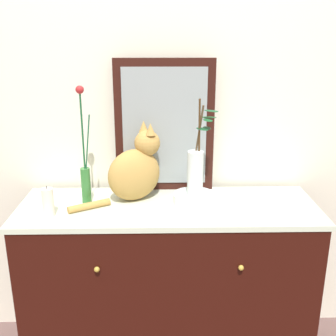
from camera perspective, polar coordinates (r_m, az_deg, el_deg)
The scene contains 8 objects.
wall_back at distance 2.07m, azimuth -0.18°, elevation 9.92°, with size 4.40×0.08×2.60m, color silver.
sideboard at distance 2.10m, azimuth 0.00°, elevation -15.82°, with size 1.37×0.48×0.85m.
mirror_leaning at distance 2.00m, azimuth -0.49°, elevation 5.77°, with size 0.48×0.03×0.65m.
cat_sitting at distance 1.92m, azimuth -4.51°, elevation -0.23°, with size 0.44×0.30×0.37m.
vase_slim_green at distance 1.91m, azimuth -11.43°, elevation -0.43°, with size 0.06×0.04×0.54m.
bowl_porcelain at distance 1.91m, azimuth 3.72°, elevation -4.25°, with size 0.20×0.20×0.05m, color white.
vase_glass_clear at distance 1.86m, azimuth 3.92°, elevation -0.06°, with size 0.14×0.12×0.44m.
candle_pillar at distance 1.84m, azimuth -16.33°, elevation -4.59°, with size 0.05×0.05×0.14m.
Camera 1 is at (-0.04, -1.74, 1.60)m, focal length 43.89 mm.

